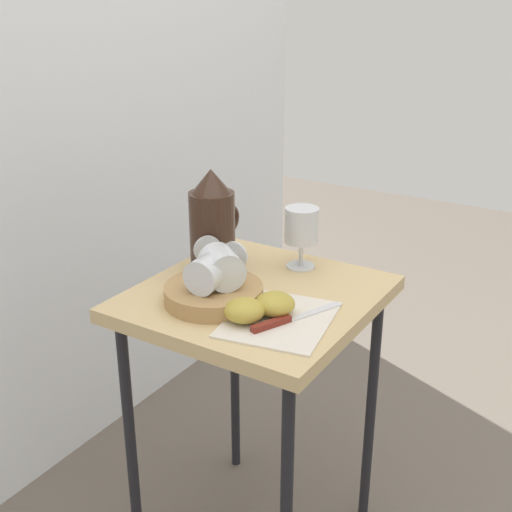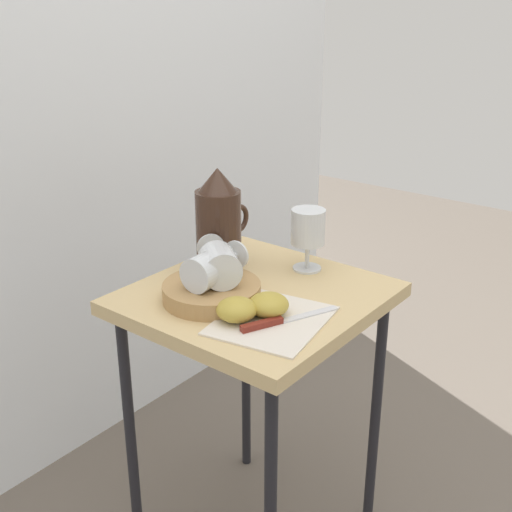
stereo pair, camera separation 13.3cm
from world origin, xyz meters
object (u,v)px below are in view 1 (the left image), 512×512
object	(u,v)px
apple_half_right	(275,304)
wine_glass_upright	(302,229)
basket_tray	(214,294)
knife	(284,320)
pitcher	(213,230)
wine_glass_tipped_far	(221,266)
table	(256,323)
wine_glass_tipped_near	(211,271)
apple_half_left	(244,310)

from	to	relation	value
apple_half_right	wine_glass_upright	bearing A→B (deg)	16.93
basket_tray	knife	xyz separation A→B (m)	(-0.01, -0.17, -0.01)
pitcher	wine_glass_tipped_far	world-z (taller)	pitcher
apple_half_right	knife	xyz separation A→B (m)	(-0.02, -0.03, -0.02)
table	basket_tray	bearing A→B (deg)	151.15
pitcher	wine_glass_upright	world-z (taller)	pitcher
wine_glass_tipped_far	basket_tray	bearing A→B (deg)	151.64
table	basket_tray	size ratio (longest dim) A/B	3.35
basket_tray	knife	world-z (taller)	basket_tray
pitcher	apple_half_right	bearing A→B (deg)	-118.05
table	pitcher	xyz separation A→B (m)	(0.05, 0.14, 0.17)
wine_glass_upright	knife	xyz separation A→B (m)	(-0.26, -0.11, -0.08)
wine_glass_tipped_near	apple_half_left	distance (m)	0.11
table	knife	distance (m)	0.17
apple_half_right	apple_half_left	bearing A→B (deg)	147.56
wine_glass_upright	knife	distance (m)	0.29
apple_half_right	knife	world-z (taller)	apple_half_right
wine_glass_tipped_near	wine_glass_tipped_far	xyz separation A→B (m)	(0.03, -0.01, 0.00)
basket_tray	knife	distance (m)	0.17
table	knife	size ratio (longest dim) A/B	3.36
apple_half_right	basket_tray	bearing A→B (deg)	95.07
wine_glass_tipped_far	apple_half_left	xyz separation A→B (m)	(-0.06, -0.09, -0.05)
wine_glass_upright	apple_half_right	size ratio (longest dim) A/B	1.80
pitcher	apple_half_left	bearing A→B (deg)	-131.88
wine_glass_upright	wine_glass_tipped_near	bearing A→B (deg)	166.89
table	basket_tray	world-z (taller)	basket_tray
basket_tray	pitcher	distance (m)	0.18
wine_glass_tipped_far	knife	bearing A→B (deg)	-98.56
table	pitcher	size ratio (longest dim) A/B	2.87
wine_glass_tipped_near	knife	distance (m)	0.18
apple_half_left	wine_glass_upright	bearing A→B (deg)	7.47
pitcher	wine_glass_upright	size ratio (longest dim) A/B	1.65
wine_glass_tipped_near	knife	size ratio (longest dim) A/B	0.76
apple_half_left	apple_half_right	distance (m)	0.06
pitcher	wine_glass_tipped_near	size ratio (longest dim) A/B	1.53
wine_glass_tipped_far	knife	distance (m)	0.17
wine_glass_tipped_near	table	bearing A→B (deg)	-25.33
wine_glass_tipped_far	pitcher	bearing A→B (deg)	41.33
wine_glass_tipped_near	apple_half_left	world-z (taller)	wine_glass_tipped_near
pitcher	apple_half_right	size ratio (longest dim) A/B	2.97
table	apple_half_right	world-z (taller)	apple_half_right
wine_glass_tipped_near	pitcher	bearing A→B (deg)	34.25
table	wine_glass_tipped_far	xyz separation A→B (m)	(-0.07, 0.04, 0.15)
wine_glass_upright	wine_glass_tipped_far	size ratio (longest dim) A/B	0.89
pitcher	apple_half_right	distance (m)	0.27
wine_glass_tipped_near	wine_glass_tipped_far	size ratio (longest dim) A/B	0.96
table	knife	bearing A→B (deg)	-127.62
basket_tray	wine_glass_upright	xyz separation A→B (m)	(0.25, -0.06, 0.08)
apple_half_left	wine_glass_tipped_near	bearing A→B (deg)	72.13
wine_glass_upright	table	bearing A→B (deg)	174.61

